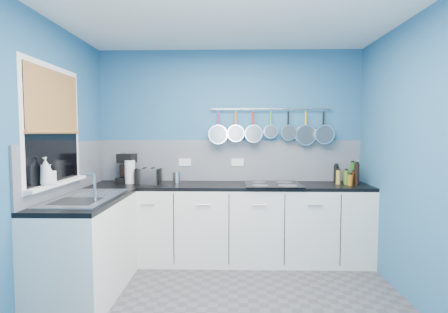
{
  "coord_description": "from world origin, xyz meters",
  "views": [
    {
      "loc": [
        0.03,
        -2.8,
        1.49
      ],
      "look_at": [
        -0.05,
        0.75,
        1.25
      ],
      "focal_mm": 27.92,
      "sensor_mm": 36.0,
      "label": 1
    }
  ],
  "objects_px": {
    "paper_towel": "(130,172)",
    "coffee_maker": "(127,168)",
    "toaster": "(149,176)",
    "hob": "(273,184)",
    "canister": "(177,177)",
    "soap_bottle_a": "(46,171)",
    "soap_bottle_b": "(49,174)"
  },
  "relations": [
    {
      "from": "paper_towel",
      "to": "coffee_maker",
      "type": "bearing_deg",
      "value": 130.15
    },
    {
      "from": "toaster",
      "to": "hob",
      "type": "height_order",
      "value": "toaster"
    },
    {
      "from": "canister",
      "to": "hob",
      "type": "distance_m",
      "value": 1.14
    },
    {
      "from": "soap_bottle_a",
      "to": "soap_bottle_b",
      "type": "xyz_separation_m",
      "value": [
        0.0,
        0.06,
        -0.03
      ]
    },
    {
      "from": "canister",
      "to": "hob",
      "type": "xyz_separation_m",
      "value": [
        1.13,
        -0.17,
        -0.06
      ]
    },
    {
      "from": "toaster",
      "to": "coffee_maker",
      "type": "bearing_deg",
      "value": -175.42
    },
    {
      "from": "paper_towel",
      "to": "canister",
      "type": "bearing_deg",
      "value": 9.26
    },
    {
      "from": "toaster",
      "to": "paper_towel",
      "type": "bearing_deg",
      "value": -160.97
    },
    {
      "from": "coffee_maker",
      "to": "toaster",
      "type": "distance_m",
      "value": 0.31
    },
    {
      "from": "coffee_maker",
      "to": "canister",
      "type": "height_order",
      "value": "coffee_maker"
    },
    {
      "from": "canister",
      "to": "toaster",
      "type": "bearing_deg",
      "value": -164.22
    },
    {
      "from": "coffee_maker",
      "to": "soap_bottle_a",
      "type": "bearing_deg",
      "value": -93.97
    },
    {
      "from": "paper_towel",
      "to": "toaster",
      "type": "bearing_deg",
      "value": -0.29
    },
    {
      "from": "soap_bottle_a",
      "to": "canister",
      "type": "distance_m",
      "value": 1.56
    },
    {
      "from": "coffee_maker",
      "to": "canister",
      "type": "distance_m",
      "value": 0.61
    },
    {
      "from": "coffee_maker",
      "to": "canister",
      "type": "xyz_separation_m",
      "value": [
        0.6,
        0.01,
        -0.11
      ]
    },
    {
      "from": "soap_bottle_b",
      "to": "paper_towel",
      "type": "height_order",
      "value": "soap_bottle_b"
    },
    {
      "from": "soap_bottle_b",
      "to": "paper_towel",
      "type": "relative_size",
      "value": 0.64
    },
    {
      "from": "canister",
      "to": "coffee_maker",
      "type": "bearing_deg",
      "value": -178.7
    },
    {
      "from": "soap_bottle_a",
      "to": "canister",
      "type": "height_order",
      "value": "soap_bottle_a"
    },
    {
      "from": "soap_bottle_b",
      "to": "toaster",
      "type": "bearing_deg",
      "value": 61.85
    },
    {
      "from": "paper_towel",
      "to": "coffee_maker",
      "type": "distance_m",
      "value": 0.1
    },
    {
      "from": "coffee_maker",
      "to": "paper_towel",
      "type": "bearing_deg",
      "value": -40.03
    },
    {
      "from": "paper_towel",
      "to": "hob",
      "type": "height_order",
      "value": "paper_towel"
    },
    {
      "from": "toaster",
      "to": "hob",
      "type": "bearing_deg",
      "value": 16.2
    },
    {
      "from": "soap_bottle_b",
      "to": "canister",
      "type": "xyz_separation_m",
      "value": [
        0.9,
        1.19,
        -0.17
      ]
    },
    {
      "from": "coffee_maker",
      "to": "hob",
      "type": "relative_size",
      "value": 0.55
    },
    {
      "from": "coffee_maker",
      "to": "hob",
      "type": "xyz_separation_m",
      "value": [
        1.72,
        -0.15,
        -0.17
      ]
    },
    {
      "from": "soap_bottle_a",
      "to": "coffee_maker",
      "type": "distance_m",
      "value": 1.28
    },
    {
      "from": "soap_bottle_a",
      "to": "paper_towel",
      "type": "relative_size",
      "value": 0.89
    },
    {
      "from": "paper_towel",
      "to": "toaster",
      "type": "distance_m",
      "value": 0.23
    },
    {
      "from": "soap_bottle_b",
      "to": "hob",
      "type": "bearing_deg",
      "value": 26.77
    }
  ]
}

